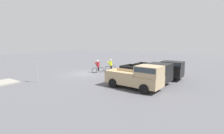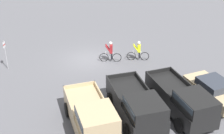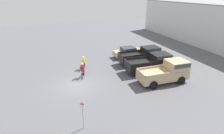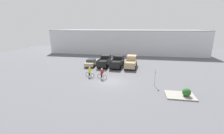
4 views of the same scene
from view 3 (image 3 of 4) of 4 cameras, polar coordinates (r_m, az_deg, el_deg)
The scene contains 8 objects.
ground_plane at distance 18.64m, azimuth -11.43°, elevation -5.75°, with size 80.00×80.00×0.00m, color #56565B.
sedan_0 at distance 25.91m, azimuth 5.29°, elevation 4.91°, with size 2.15×4.31×1.46m.
pickup_truck_0 at distance 23.80m, azimuth 9.84°, elevation 3.85°, with size 2.22×5.56×2.09m.
pickup_truck_1 at distance 21.35m, azimuth 12.66°, elevation 1.39°, with size 2.63×5.46×2.16m.
pickup_truck_2 at distance 19.39m, azimuth 17.59°, elevation -1.35°, with size 2.50×5.39×2.27m.
cyclist_0 at distance 19.77m, azimuth -9.58°, elevation -0.98°, with size 1.69×0.75×1.79m.
cyclist_1 at distance 21.89m, azimuth -9.33°, elevation 1.44°, with size 1.72×0.76×1.70m.
fire_lane_sign at distance 12.42m, azimuth -9.57°, elevation -14.18°, with size 0.17×0.27×2.38m.
Camera 3 is at (16.18, -2.30, 8.97)m, focal length 28.00 mm.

